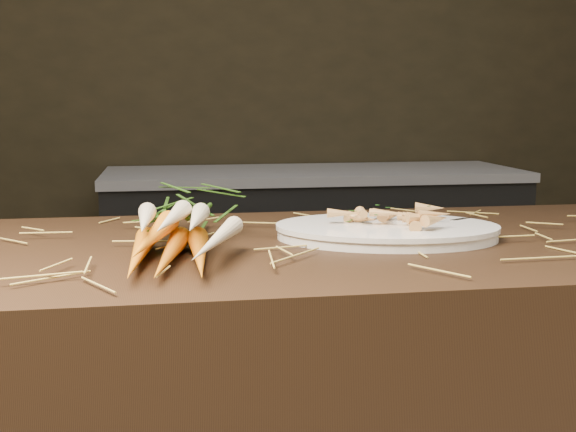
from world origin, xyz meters
The scene contains 6 objects.
back_counter centered at (0.30, 2.18, 0.42)m, with size 1.82×0.62×0.84m.
straw_bedding centered at (0.00, 0.30, 0.91)m, with size 1.40×0.60×0.02m, color #A88D3E, non-canonical shape.
root_veg_bunch centered at (-0.32, 0.29, 0.95)m, with size 0.20×0.54×0.10m.
serving_platter centered at (0.06, 0.31, 0.91)m, with size 0.40×0.27×0.02m, color white, non-canonical shape.
roasted_veg_heap centered at (0.06, 0.31, 0.94)m, with size 0.20×0.14×0.04m, color #B3793B, non-canonical shape.
serving_fork centered at (0.19, 0.27, 0.92)m, with size 0.01×0.15×0.00m, color silver.
Camera 1 is at (-0.33, -0.93, 1.15)m, focal length 45.00 mm.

